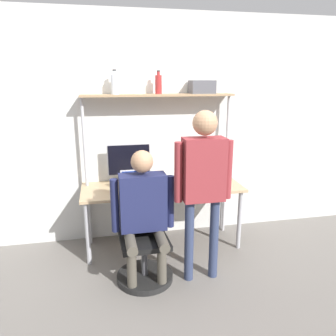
{
  "coord_description": "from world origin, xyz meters",
  "views": [
    {
      "loc": [
        -0.67,
        -3.2,
        1.94
      ],
      "look_at": [
        -0.03,
        -0.13,
        1.09
      ],
      "focal_mm": 35.0,
      "sensor_mm": 36.0,
      "label": 1
    }
  ],
  "objects": [
    {
      "name": "ground_plane",
      "position": [
        0.0,
        0.0,
        0.0
      ],
      "size": [
        12.0,
        12.0,
        0.0
      ],
      "primitive_type": "plane",
      "color": "slate"
    },
    {
      "name": "person_seated",
      "position": [
        -0.31,
        -0.33,
        0.77
      ],
      "size": [
        0.6,
        0.46,
        1.32
      ],
      "color": "#4C473D",
      "rests_on": "ground_plane"
    },
    {
      "name": "laptop",
      "position": [
        -0.34,
        0.23,
        0.81
      ],
      "size": [
        0.29,
        0.23,
        0.24
      ],
      "color": "#BCBCC1",
      "rests_on": "desk"
    },
    {
      "name": "bottle_clear",
      "position": [
        -0.49,
        0.56,
        1.89
      ],
      "size": [
        0.09,
        0.09,
        0.26
      ],
      "color": "silver",
      "rests_on": "shelf_unit"
    },
    {
      "name": "wall_back",
      "position": [
        0.0,
        0.72,
        1.35
      ],
      "size": [
        8.0,
        0.06,
        2.7
      ],
      "color": "silver",
      "rests_on": "ground_plane"
    },
    {
      "name": "storage_box",
      "position": [
        0.51,
        0.56,
        1.86
      ],
      "size": [
        0.28,
        0.21,
        0.15
      ],
      "color": "#4C4C51",
      "rests_on": "shelf_unit"
    },
    {
      "name": "bottle_red",
      "position": [
        -0.0,
        0.56,
        1.89
      ],
      "size": [
        0.08,
        0.08,
        0.26
      ],
      "color": "maroon",
      "rests_on": "shelf_unit"
    },
    {
      "name": "shelf_unit",
      "position": [
        0.0,
        0.56,
        1.5
      ],
      "size": [
        1.75,
        0.25,
        1.78
      ],
      "color": "#997A56",
      "rests_on": "ground_plane"
    },
    {
      "name": "monitor",
      "position": [
        -0.36,
        0.52,
        1.01
      ],
      "size": [
        0.5,
        0.19,
        0.48
      ],
      "color": "#B7B7BC",
      "rests_on": "desk"
    },
    {
      "name": "office_chair",
      "position": [
        -0.31,
        -0.29,
        0.27
      ],
      "size": [
        0.56,
        0.56,
        0.9
      ],
      "color": "black",
      "rests_on": "ground_plane"
    },
    {
      "name": "desk",
      "position": [
        0.0,
        0.36,
        0.67
      ],
      "size": [
        1.84,
        0.67,
        0.74
      ],
      "color": "tan",
      "rests_on": "ground_plane"
    },
    {
      "name": "cell_phone",
      "position": [
        -0.11,
        0.17,
        0.75
      ],
      "size": [
        0.07,
        0.15,
        0.01
      ],
      "color": "black",
      "rests_on": "desk"
    },
    {
      "name": "person_standing",
      "position": [
        0.25,
        -0.41,
        1.07
      ],
      "size": [
        0.56,
        0.23,
        1.68
      ],
      "color": "#2D3856",
      "rests_on": "ground_plane"
    }
  ]
}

